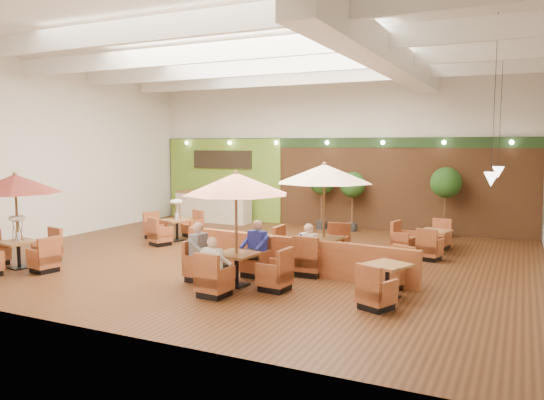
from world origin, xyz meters
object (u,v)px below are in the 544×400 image
Objects in this scene: table_3 at (171,226)px; diner_0 at (214,260)px; table_5 at (425,242)px; diner_1 at (256,243)px; diner_2 at (201,246)px; table_4 at (387,281)px; topiary_0 at (322,183)px; service_counter at (213,207)px; table_1 at (236,207)px; topiary_2 at (446,185)px; diner_3 at (310,244)px; diner_4 at (310,244)px; table_0 at (16,203)px; topiary_1 at (353,187)px; booth_divider at (291,255)px; table_2 at (322,192)px.

table_3 reaches higher than diner_0.
diner_0 is at bearing -104.71° from table_5.
diner_2 reaches higher than diner_1.
topiary_0 is at bearing 142.42° from table_4.
service_counter is 10.19m from diner_0.
diner_2 reaches higher than service_counter.
table_1 is at bearing -18.33° from table_3.
service_counter is at bearing -178.66° from topiary_2.
diner_1 is 1.22m from diner_3.
diner_4 is at bearing 128.50° from diner_2.
diner_2 is at bearing -117.09° from topiary_2.
table_0 is 4.78m from diner_2.
diner_0 is (-3.04, -6.07, 0.42)m from table_5.
table_0 is 10.49m from topiary_1.
topiary_1 reaches higher than diner_0.
service_counter is 8.63m from topiary_2.
service_counter is 9.01m from diner_4.
diner_0 is 0.98× the size of diner_4.
diner_0 is (5.53, -0.02, -0.86)m from table_0.
booth_divider is at bearing -178.62° from table_4.
topiary_0 is 3.00× the size of diner_3.
diner_4 reaches higher than booth_divider.
table_5 is at bearing -92.82° from topiary_2.
diner_2 is 2.46m from diner_3.
diner_0 is 1.79m from diner_1.
service_counter is 3.64× the size of diner_1.
diner_2 is (-1.91, -2.41, -1.08)m from table_2.
topiary_2 reaches higher than topiary_0.
table_0 reaches higher than service_counter.
topiary_2 is at bearing 80.80° from diner_4.
table_0 is 0.97× the size of table_3.
diner_0 is (-0.11, -8.86, -0.79)m from topiary_1.
table_3 is 3.22× the size of diner_4.
table_1 is 3.32× the size of diner_0.
table_2 is 1.06× the size of table_4.
table_2 is at bearing 37.32° from table_0.
topiary_1 is at bearing 99.29° from table_2.
diner_0 is (-0.59, -2.44, 0.32)m from booth_divider.
table_0 is at bearing -153.28° from table_2.
table_1 is 2.93× the size of diner_2.
table_1 reaches higher than booth_divider.
diner_2 reaches higher than diner_3.
booth_divider is at bearing 74.37° from table_1.
table_3 is at bearing -77.10° from service_counter.
table_0 is at bearing 31.22° from diner_1.
table_2 is 5.84m from table_3.
service_counter is at bearing -148.26° from diner_2.
table_0 reaches higher than diner_1.
diner_2 is (-1.01, -7.97, -0.75)m from topiary_1.
diner_3 is at bearing 128.50° from diner_2.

